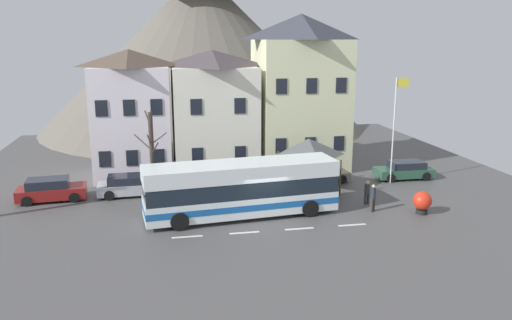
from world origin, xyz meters
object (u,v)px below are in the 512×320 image
at_px(townhouse_01, 213,111).
at_px(pedestrian_00, 295,187).
at_px(townhouse_02, 300,92).
at_px(parked_car_03, 320,174).
at_px(parked_car_00, 404,170).
at_px(pedestrian_01, 336,186).
at_px(hilltop_castle, 203,46).
at_px(parked_car_02, 51,190).
at_px(flagpole, 395,123).
at_px(bus_shelter, 309,147).
at_px(parked_car_01, 132,185).
at_px(pedestrian_03, 367,191).
at_px(public_bench, 293,177).
at_px(bare_tree_01, 152,160).
at_px(transit_bus, 241,189).
at_px(harbour_buoy, 422,201).
at_px(pedestrian_02, 373,198).
at_px(townhouse_00, 132,114).

bearing_deg(townhouse_01, pedestrian_00, -65.12).
bearing_deg(townhouse_02, parked_car_03, -87.49).
distance_m(parked_car_00, pedestrian_01, 7.34).
xyz_separation_m(hilltop_castle, pedestrian_00, (3.07, -28.54, -8.29)).
xyz_separation_m(parked_car_02, flagpole, (22.87, -0.35, 3.57)).
bearing_deg(parked_car_02, flagpole, -5.42).
xyz_separation_m(bus_shelter, parked_car_01, (-11.58, 1.13, -2.30)).
distance_m(pedestrian_03, public_bench, 6.17).
bearing_deg(townhouse_01, townhouse_02, -3.38).
distance_m(flagpole, bare_tree_01, 16.77).
distance_m(hilltop_castle, bare_tree_01, 30.14).
relative_size(townhouse_01, bare_tree_01, 1.49).
xyz_separation_m(transit_bus, public_bench, (4.68, 5.90, -1.13)).
xyz_separation_m(bus_shelter, pedestrian_00, (-1.39, -1.92, -2.13)).
bearing_deg(pedestrian_00, parked_car_02, 169.26).
distance_m(townhouse_02, harbour_buoy, 14.00).
bearing_deg(transit_bus, parked_car_00, 17.76).
xyz_separation_m(pedestrian_00, pedestrian_02, (3.93, -2.93, 0.01)).
relative_size(townhouse_02, parked_car_00, 2.86).
bearing_deg(parked_car_00, parked_car_03, -1.55).
distance_m(transit_bus, pedestrian_02, 7.81).
bearing_deg(pedestrian_01, pedestrian_03, -45.46).
relative_size(bus_shelter, parked_car_01, 0.81).
distance_m(townhouse_01, parked_car_03, 9.58).
height_order(bus_shelter, flagpole, flagpole).
xyz_separation_m(parked_car_00, flagpole, (-1.41, -0.86, 3.63)).
bearing_deg(townhouse_00, townhouse_02, 1.64).
bearing_deg(transit_bus, pedestrian_01, 12.87).
bearing_deg(pedestrian_02, harbour_buoy, -19.38).
xyz_separation_m(townhouse_01, transit_bus, (0.33, -11.19, -2.98)).
height_order(transit_bus, pedestrian_03, transit_bus).
bearing_deg(parked_car_01, townhouse_01, 42.80).
distance_m(pedestrian_01, flagpole, 6.67).
relative_size(parked_car_03, pedestrian_01, 2.62).
xyz_separation_m(parked_car_02, public_bench, (16.01, 0.78, -0.23)).
xyz_separation_m(townhouse_00, hilltop_castle, (7.13, 20.37, 4.50)).
distance_m(pedestrian_01, bare_tree_01, 11.64).
bearing_deg(harbour_buoy, parked_car_02, 162.78).
bearing_deg(parked_car_00, parked_car_02, 2.37).
relative_size(parked_car_02, pedestrian_00, 2.76).
distance_m(parked_car_03, pedestrian_02, 6.71).
relative_size(townhouse_02, parked_car_03, 2.93).
height_order(parked_car_01, pedestrian_02, pedestrian_02).
xyz_separation_m(parked_car_02, pedestrian_02, (19.08, -5.80, 0.14)).
relative_size(pedestrian_00, public_bench, 1.05).
bearing_deg(flagpole, townhouse_00, 162.51).
distance_m(transit_bus, pedestrian_03, 8.02).
height_order(parked_car_01, parked_car_03, parked_car_01).
relative_size(parked_car_02, pedestrian_01, 2.78).
bearing_deg(parked_car_02, hilltop_castle, 60.27).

